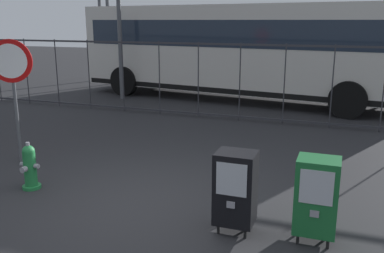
{
  "coord_description": "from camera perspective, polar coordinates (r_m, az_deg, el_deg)",
  "views": [
    {
      "loc": [
        2.53,
        -4.88,
        2.54
      ],
      "look_at": [
        0.3,
        1.2,
        0.9
      ],
      "focal_mm": 39.34,
      "sensor_mm": 36.0,
      "label": 1
    }
  ],
  "objects": [
    {
      "name": "fence_barrier",
      "position": [
        10.86,
        6.49,
        6.06
      ],
      "size": [
        18.03,
        0.04,
        2.0
      ],
      "color": "#2D2D33",
      "rests_on": "ground_plane"
    },
    {
      "name": "bus_near",
      "position": [
        13.89,
        6.25,
        10.69
      ],
      "size": [
        10.75,
        3.99,
        3.0
      ],
      "rotation": [
        0.0,
        0.0,
        -0.14
      ],
      "color": "beige",
      "rests_on": "ground_plane"
    },
    {
      "name": "ground_plane",
      "position": [
        6.06,
        -6.7,
        -10.69
      ],
      "size": [
        60.0,
        60.0,
        0.0
      ],
      "primitive_type": "plane",
      "color": "#262628"
    },
    {
      "name": "stop_sign",
      "position": [
        8.09,
        -23.2,
        6.4
      ],
      "size": [
        0.71,
        0.31,
        2.23
      ],
      "color": "#4C4F54",
      "rests_on": "ground_plane"
    },
    {
      "name": "fire_hydrant",
      "position": [
        6.96,
        -21.12,
        -5.13
      ],
      "size": [
        0.33,
        0.32,
        0.75
      ],
      "color": "#1E7238",
      "rests_on": "ground_plane"
    },
    {
      "name": "newspaper_box_primary",
      "position": [
        5.17,
        5.91,
        -8.27
      ],
      "size": [
        0.48,
        0.42,
        1.02
      ],
      "color": "black",
      "rests_on": "ground_plane"
    },
    {
      "name": "newspaper_box_secondary",
      "position": [
        5.13,
        16.54,
        -8.98
      ],
      "size": [
        0.48,
        0.42,
        1.02
      ],
      "color": "black",
      "rests_on": "ground_plane"
    }
  ]
}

